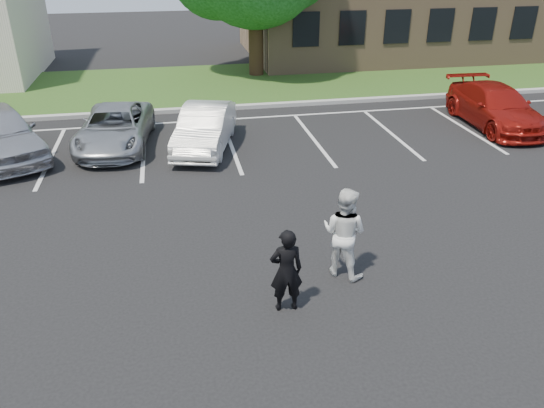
# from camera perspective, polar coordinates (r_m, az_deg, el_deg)

# --- Properties ---
(ground_plane) EXTENTS (90.00, 90.00, 0.00)m
(ground_plane) POSITION_cam_1_polar(r_m,az_deg,el_deg) (10.50, 1.07, -8.53)
(ground_plane) COLOR black
(ground_plane) RESTS_ON ground
(curb) EXTENTS (40.00, 0.30, 0.15)m
(curb) POSITION_cam_1_polar(r_m,az_deg,el_deg) (21.32, -5.83, 10.23)
(curb) COLOR #969690
(curb) RESTS_ON ground
(grass_strip) EXTENTS (44.00, 8.00, 0.08)m
(grass_strip) POSITION_cam_1_polar(r_m,az_deg,el_deg) (25.18, -6.79, 12.65)
(grass_strip) COLOR #245117
(grass_strip) RESTS_ON ground
(stall_lines) EXTENTS (34.00, 5.36, 0.01)m
(stall_lines) POSITION_cam_1_polar(r_m,az_deg,el_deg) (18.64, -0.51, 7.73)
(stall_lines) COLOR silver
(stall_lines) RESTS_ON ground
(man_black_suit) EXTENTS (0.60, 0.39, 1.63)m
(man_black_suit) POSITION_cam_1_polar(r_m,az_deg,el_deg) (9.40, 1.55, -7.17)
(man_black_suit) COLOR black
(man_black_suit) RESTS_ON ground
(man_white_shirt) EXTENTS (1.15, 1.14, 1.87)m
(man_white_shirt) POSITION_cam_1_polar(r_m,az_deg,el_deg) (10.40, 7.76, -3.06)
(man_white_shirt) COLOR white
(man_white_shirt) RESTS_ON ground
(car_silver_minivan) EXTENTS (2.54, 4.74, 1.26)m
(car_silver_minivan) POSITION_cam_1_polar(r_m,az_deg,el_deg) (17.85, -16.54, 7.88)
(car_silver_minivan) COLOR #A3A6AB
(car_silver_minivan) RESTS_ON ground
(car_white_sedan) EXTENTS (2.47, 4.33, 1.35)m
(car_white_sedan) POSITION_cam_1_polar(r_m,az_deg,el_deg) (17.11, -7.23, 8.13)
(car_white_sedan) COLOR silver
(car_white_sedan) RESTS_ON ground
(car_red_compact) EXTENTS (2.19, 4.93, 1.41)m
(car_red_compact) POSITION_cam_1_polar(r_m,az_deg,el_deg) (20.73, 22.90, 9.62)
(car_red_compact) COLOR maroon
(car_red_compact) RESTS_ON ground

